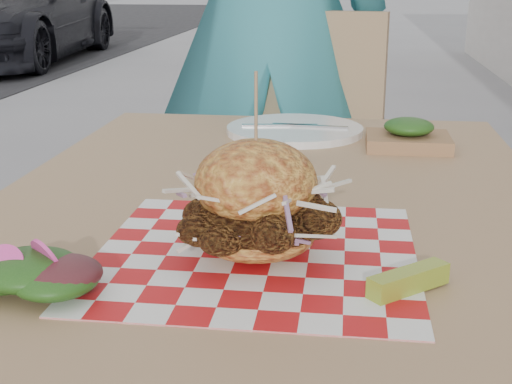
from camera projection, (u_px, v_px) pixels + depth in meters
diner at (270, 6)px, 2.08m from camera, size 0.71×0.48×1.92m
car_dark at (14, 10)px, 8.61m from camera, size 1.95×4.22×1.19m
patio_table at (271, 252)px, 1.03m from camera, size 0.80×1.20×0.75m
patio_chair at (316, 155)px, 2.05m from camera, size 0.49×0.50×0.95m
paper_liner at (256, 254)px, 0.81m from camera, size 0.36×0.36×0.00m
sandwich at (256, 206)px, 0.79m from camera, size 0.18×0.18×0.21m
pickle_spear at (409, 280)px, 0.71m from camera, size 0.09×0.08×0.02m
side_salad at (26, 283)px, 0.70m from camera, size 0.14×0.13×0.05m
place_setting at (295, 130)px, 1.41m from camera, size 0.27×0.27×0.02m
kraft_tray at (408, 136)px, 1.29m from camera, size 0.15×0.12×0.06m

